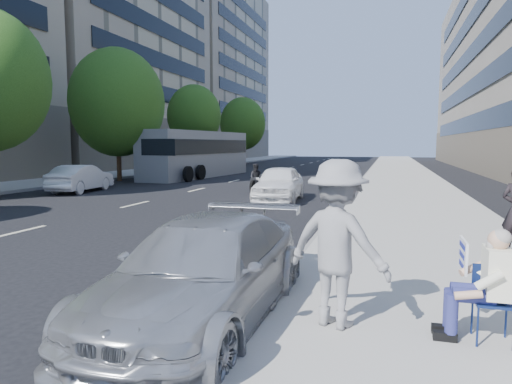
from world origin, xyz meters
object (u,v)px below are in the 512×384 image
(seated_protester, at_px, (483,278))
(white_sedan_near, at_px, (279,183))
(parked_sedan, at_px, (204,272))
(motorcycle, at_px, (256,179))
(jogger, at_px, (338,243))
(bus, at_px, (198,154))
(white_sedan_mid, at_px, (81,178))

(seated_protester, bearing_deg, white_sedan_near, 112.85)
(parked_sedan, bearing_deg, motorcycle, 104.85)
(jogger, distance_m, motorcycle, 17.26)
(parked_sedan, xyz_separation_m, bus, (-11.10, 25.38, 0.94))
(parked_sedan, distance_m, white_sedan_near, 13.24)
(white_sedan_mid, bearing_deg, parked_sedan, 125.44)
(parked_sedan, distance_m, motorcycle, 16.77)
(motorcycle, distance_m, bus, 11.57)
(jogger, xyz_separation_m, white_sedan_mid, (-14.25, 13.86, -0.50))
(parked_sedan, relative_size, bus, 0.39)
(seated_protester, relative_size, jogger, 0.64)
(white_sedan_mid, distance_m, motorcycle, 8.80)
(seated_protester, height_order, bus, bus)
(seated_protester, bearing_deg, parked_sedan, -179.26)
(bus, bearing_deg, seated_protester, -54.80)
(parked_sedan, height_order, white_sedan_mid, parked_sedan)
(white_sedan_near, height_order, motorcycle, white_sedan_near)
(parked_sedan, relative_size, motorcycle, 2.33)
(parked_sedan, distance_m, bus, 27.72)
(white_sedan_near, relative_size, motorcycle, 2.14)
(white_sedan_near, bearing_deg, seated_protester, -70.87)
(jogger, distance_m, white_sedan_mid, 19.89)
(jogger, height_order, motorcycle, jogger)
(white_sedan_mid, distance_m, bus, 11.60)
(motorcycle, bearing_deg, parked_sedan, -73.06)
(parked_sedan, bearing_deg, white_sedan_mid, 132.94)
(motorcycle, relative_size, bus, 0.17)
(jogger, xyz_separation_m, white_sedan_near, (-3.85, 13.04, -0.43))
(parked_sedan, bearing_deg, white_sedan_near, 100.10)
(white_sedan_mid, bearing_deg, seated_protester, 132.41)
(jogger, height_order, bus, bus)
(motorcycle, bearing_deg, seated_protester, -62.37)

